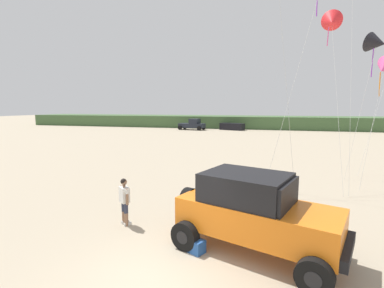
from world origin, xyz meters
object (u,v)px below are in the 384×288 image
cooler_box (195,245)px  kite_orange_streamer (332,21)px  distant_sedan (232,127)px  distant_pickup (192,125)px  kite_red_delta (377,43)px  kite_black_sled (384,68)px  jeep (255,211)px  person_watching (125,199)px

cooler_box → kite_orange_streamer: kite_orange_streamer is taller
distant_sedan → kite_orange_streamer: size_ratio=0.44×
distant_sedan → cooler_box: bearing=-65.5°
distant_pickup → kite_red_delta: (19.25, -28.68, 6.94)m
distant_pickup → kite_black_sled: kite_black_sled is taller
jeep → kite_red_delta: size_ratio=0.58×
distant_sedan → jeep: bearing=-63.3°
jeep → kite_orange_streamer: (3.51, 10.25, 7.69)m
jeep → distant_pickup: (-12.92, 40.50, -0.26)m
jeep → distant_sedan: (-6.04, 42.06, -0.60)m
cooler_box → kite_orange_streamer: size_ratio=0.06×
cooler_box → distant_sedan: size_ratio=0.13×
cooler_box → kite_black_sled: bearing=79.1°
jeep → cooler_box: jeep is taller
jeep → person_watching: bearing=171.4°
kite_red_delta → distant_pickup: bearing=123.9°
kite_orange_streamer → kite_black_sled: size_ratio=1.42×
kite_orange_streamer → person_watching: bearing=-129.8°
jeep → kite_orange_streamer: bearing=71.1°
distant_pickup → kite_red_delta: kite_red_delta is taller
distant_sedan → kite_orange_streamer: 34.23m
person_watching → kite_red_delta: (10.79, 11.15, 6.94)m
kite_black_sled → distant_pickup: bearing=121.2°
distant_sedan → kite_red_delta: (12.36, -30.24, 7.28)m
cooler_box → kite_orange_streamer: 14.74m
distant_sedan → kite_black_sled: size_ratio=0.62×
cooler_box → distant_pickup: (-11.31, 40.99, 0.75)m
distant_pickup → kite_orange_streamer: size_ratio=0.50×
kite_black_sled → kite_red_delta: size_ratio=0.78×
jeep → kite_red_delta: (6.32, 11.82, 6.68)m
jeep → distant_pickup: bearing=107.7°
kite_red_delta → distant_sedan: bearing=112.2°
person_watching → kite_red_delta: size_ratio=0.19×
kite_black_sled → person_watching: bearing=-140.5°
distant_sedan → distant_pickup: bearing=-148.7°
cooler_box → kite_black_sled: size_ratio=0.08×
person_watching → cooler_box: bearing=-22.2°
kite_red_delta → cooler_box: bearing=-122.8°
cooler_box → distant_pickup: distant_pickup is taller
cooler_box → person_watching: bearing=-175.3°
distant_pickup → kite_black_sled: bearing=-58.8°
jeep → distant_pickup: 42.51m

